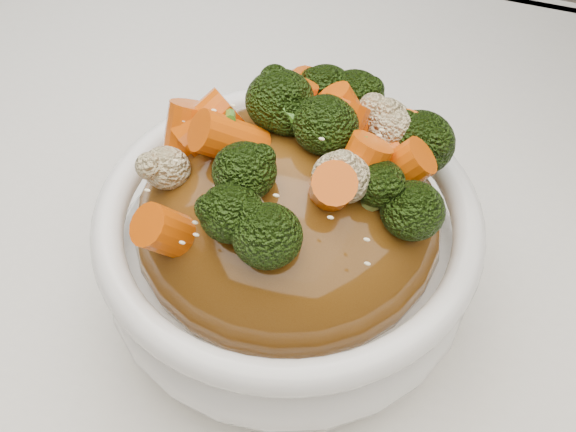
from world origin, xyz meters
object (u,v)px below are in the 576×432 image
(bowl, at_px, (288,251))
(carrots, at_px, (288,138))
(dining_table, at_px, (255,429))
(broccoli, at_px, (288,139))

(bowl, xyz_separation_m, carrots, (-0.00, -0.00, 0.10))
(dining_table, distance_m, broccoli, 0.53)
(bowl, xyz_separation_m, broccoli, (-0.00, -0.00, 0.10))
(bowl, bearing_deg, carrots, -135.00)
(bowl, relative_size, carrots, 1.26)
(broccoli, bearing_deg, carrots, 0.00)
(broccoli, bearing_deg, bowl, 45.00)
(dining_table, xyz_separation_m, carrots, (0.06, -0.04, 0.52))
(dining_table, distance_m, carrots, 0.53)
(dining_table, relative_size, broccoli, 6.35)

